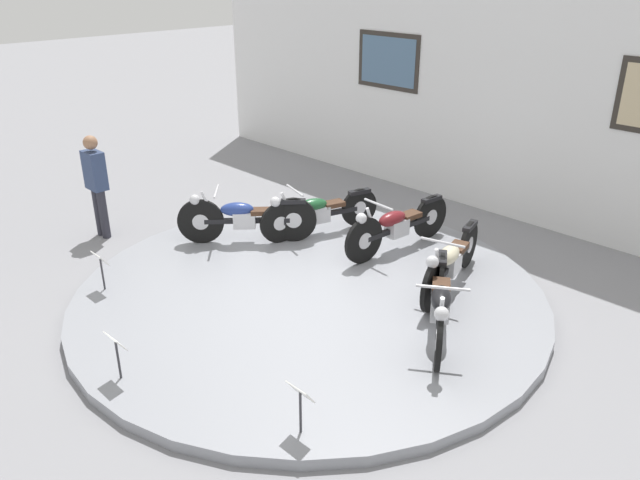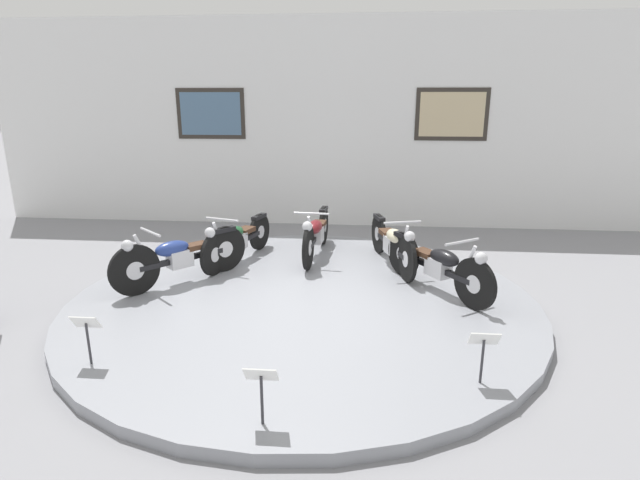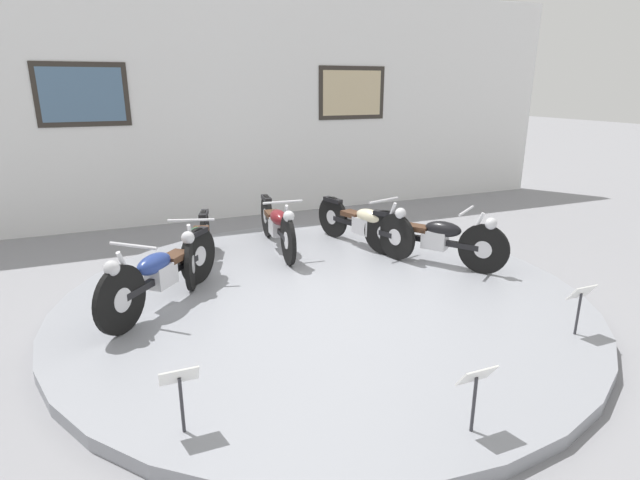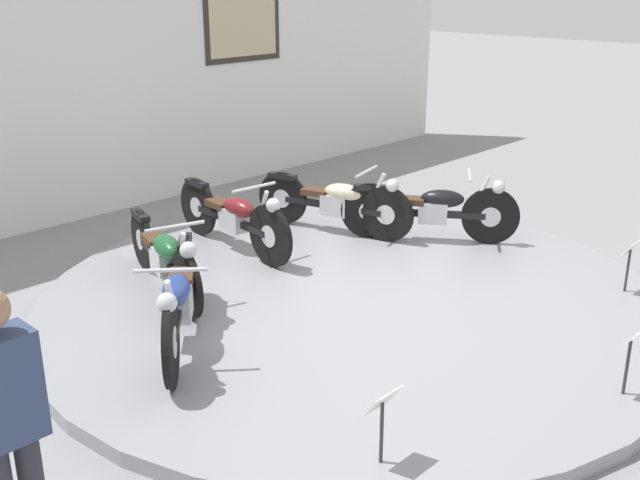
% 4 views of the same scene
% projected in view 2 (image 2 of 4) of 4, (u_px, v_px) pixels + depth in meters
% --- Properties ---
extents(ground_plane, '(60.00, 60.00, 0.00)m').
position_uv_depth(ground_plane, '(303.00, 306.00, 6.44)').
color(ground_plane, gray).
extents(display_platform, '(5.89, 5.89, 0.13)m').
position_uv_depth(display_platform, '(303.00, 301.00, 6.42)').
color(display_platform, gray).
rests_on(display_platform, ground_plane).
extents(back_wall, '(14.00, 0.22, 4.11)m').
position_uv_depth(back_wall, '(329.00, 124.00, 10.04)').
color(back_wall, white).
rests_on(back_wall, ground_plane).
extents(motorcycle_blue, '(1.38, 1.55, 0.81)m').
position_uv_depth(motorcycle_blue, '(180.00, 255.00, 6.77)').
color(motorcycle_blue, black).
rests_on(motorcycle_blue, display_platform).
extents(motorcycle_green, '(0.69, 1.89, 0.78)m').
position_uv_depth(motorcycle_green, '(237.00, 239.00, 7.65)').
color(motorcycle_green, black).
rests_on(motorcycle_green, display_platform).
extents(motorcycle_maroon, '(0.54, 2.01, 0.81)m').
position_uv_depth(motorcycle_maroon, '(316.00, 232.00, 7.93)').
color(motorcycle_maroon, black).
rests_on(motorcycle_maroon, display_platform).
extents(motorcycle_cream, '(0.67, 1.93, 0.79)m').
position_uv_depth(motorcycle_cream, '(393.00, 242.00, 7.44)').
color(motorcycle_cream, black).
rests_on(motorcycle_cream, display_platform).
extents(motorcycle_black, '(1.18, 1.66, 0.79)m').
position_uv_depth(motorcycle_black, '(438.00, 264.00, 6.47)').
color(motorcycle_black, black).
rests_on(motorcycle_black, display_platform).
extents(info_placard_front_left, '(0.26, 0.11, 0.51)m').
position_uv_depth(info_placard_front_left, '(87.00, 329.00, 4.70)').
color(info_placard_front_left, '#333338').
rests_on(info_placard_front_left, display_platform).
extents(info_placard_front_centre, '(0.26, 0.11, 0.51)m').
position_uv_depth(info_placard_front_centre, '(261.00, 382.00, 3.82)').
color(info_placard_front_centre, '#333338').
rests_on(info_placard_front_centre, display_platform).
extents(info_placard_front_right, '(0.26, 0.11, 0.51)m').
position_uv_depth(info_placard_front_right, '(484.00, 346.00, 4.38)').
color(info_placard_front_right, '#333338').
rests_on(info_placard_front_right, display_platform).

